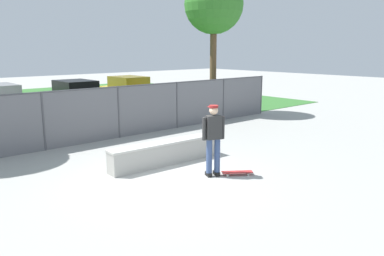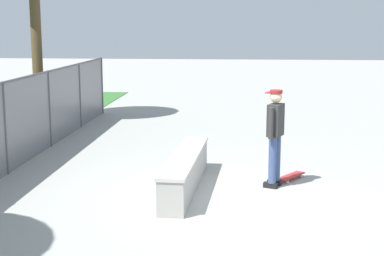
{
  "view_description": "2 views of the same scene",
  "coord_description": "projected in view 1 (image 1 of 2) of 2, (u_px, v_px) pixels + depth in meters",
  "views": [
    {
      "loc": [
        -5.66,
        -7.3,
        3.2
      ],
      "look_at": [
        1.17,
        0.47,
        1.06
      ],
      "focal_mm": 35.61,
      "sensor_mm": 36.0,
      "label": 1
    },
    {
      "loc": [
        -9.83,
        -0.02,
        3.05
      ],
      "look_at": [
        0.63,
        0.9,
        1.16
      ],
      "focal_mm": 54.51,
      "sensor_mm": 36.0,
      "label": 2
    }
  ],
  "objects": [
    {
      "name": "chainlink_fence",
      "position": [
        83.0,
        114.0,
        12.98
      ],
      "size": [
        19.25,
        0.07,
        1.9
      ],
      "color": "#4C4C51",
      "rests_on": "ground"
    },
    {
      "name": "skateboarder",
      "position": [
        213.0,
        137.0,
        9.59
      ],
      "size": [
        0.56,
        0.39,
        1.84
      ],
      "color": "black",
      "rests_on": "ground"
    },
    {
      "name": "ground_plane",
      "position": [
        170.0,
        178.0,
        9.68
      ],
      "size": [
        80.0,
        80.0,
        0.0
      ],
      "primitive_type": "plane",
      "color": "#9E9E99"
    },
    {
      "name": "car_black",
      "position": [
        77.0,
        97.0,
        19.33
      ],
      "size": [
        2.05,
        4.21,
        1.66
      ],
      "color": "black",
      "rests_on": "ground"
    },
    {
      "name": "tree_near_right",
      "position": [
        214.0,
        5.0,
        18.2
      ],
      "size": [
        2.84,
        2.84,
        6.75
      ],
      "color": "brown",
      "rests_on": "ground"
    },
    {
      "name": "grass_strip",
      "position": [
        0.0,
        109.0,
        20.76
      ],
      "size": [
        31.18,
        20.0,
        0.02
      ],
      "primitive_type": "cube",
      "color": "#336B2D",
      "rests_on": "ground"
    },
    {
      "name": "car_yellow",
      "position": [
        130.0,
        91.0,
        22.14
      ],
      "size": [
        2.05,
        4.21,
        1.66
      ],
      "color": "gold",
      "rests_on": "ground"
    },
    {
      "name": "skateboard",
      "position": [
        237.0,
        172.0,
        9.87
      ],
      "size": [
        0.77,
        0.62,
        0.09
      ],
      "color": "red",
      "rests_on": "ground"
    },
    {
      "name": "concrete_ledge",
      "position": [
        166.0,
        153.0,
        10.79
      ],
      "size": [
        3.51,
        0.63,
        0.65
      ],
      "color": "#A8A59E",
      "rests_on": "ground"
    }
  ]
}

